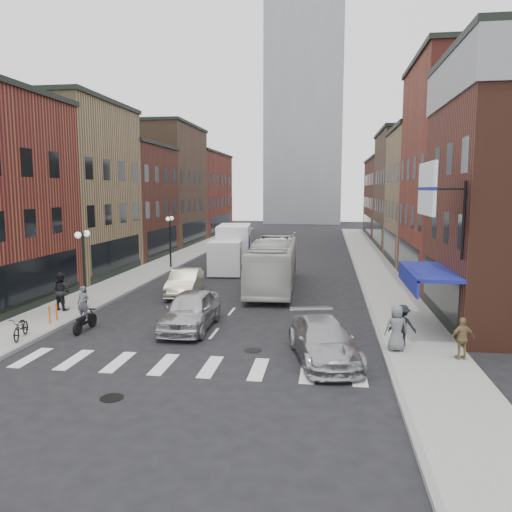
{
  "coord_description": "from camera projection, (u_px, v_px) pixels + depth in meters",
  "views": [
    {
      "loc": [
        4.78,
        -19.4,
        6.15
      ],
      "look_at": [
        0.95,
        7.1,
        2.6
      ],
      "focal_mm": 35.0,
      "sensor_mm": 36.0,
      "label": 1
    }
  ],
  "objects": [
    {
      "name": "billboard_sign",
      "position": [
        429.0,
        191.0,
        18.99
      ],
      "size": [
        1.52,
        3.0,
        3.7
      ],
      "color": "black",
      "rests_on": "ground"
    },
    {
      "name": "bldg_right_mid_a",
      "position": [
        493.0,
        174.0,
        31.19
      ],
      "size": [
        10.3,
        10.2,
        14.3
      ],
      "color": "maroon",
      "rests_on": "ground"
    },
    {
      "name": "ground",
      "position": [
        208.0,
        341.0,
        20.52
      ],
      "size": [
        160.0,
        160.0,
        0.0
      ],
      "primitive_type": "plane",
      "color": "black",
      "rests_on": "ground"
    },
    {
      "name": "sedan_left_far",
      "position": [
        185.0,
        282.0,
        29.29
      ],
      "size": [
        2.11,
        4.77,
        1.52
      ],
      "primitive_type": "imported",
      "rotation": [
        0.0,
        0.0,
        0.11
      ],
      "color": "beige",
      "rests_on": "ground"
    },
    {
      "name": "bldg_right_mid_b",
      "position": [
        453.0,
        196.0,
        41.2
      ],
      "size": [
        10.3,
        10.2,
        11.3
      ],
      "color": "olive",
      "rests_on": "ground"
    },
    {
      "name": "ped_left_solo",
      "position": [
        61.0,
        291.0,
        25.05
      ],
      "size": [
        1.06,
        0.81,
        1.93
      ],
      "primitive_type": "imported",
      "rotation": [
        0.0,
        0.0,
        2.82
      ],
      "color": "black",
      "rests_on": "sidewalk_left"
    },
    {
      "name": "ped_right_a",
      "position": [
        402.0,
        325.0,
        19.29
      ],
      "size": [
        1.1,
        0.64,
        1.62
      ],
      "primitive_type": "imported",
      "rotation": [
        0.0,
        0.0,
        3.02
      ],
      "color": "black",
      "rests_on": "sidewalk_right"
    },
    {
      "name": "curb_car",
      "position": [
        323.0,
        341.0,
        18.08
      ],
      "size": [
        3.14,
        5.36,
        1.46
      ],
      "primitive_type": "imported",
      "rotation": [
        0.0,
        0.0,
        0.23
      ],
      "color": "#A9A9AE",
      "rests_on": "ground"
    },
    {
      "name": "box_truck",
      "position": [
        232.0,
        248.0,
        38.43
      ],
      "size": [
        2.94,
        8.05,
        3.41
      ],
      "rotation": [
        0.0,
        0.0,
        0.11
      ],
      "color": "silver",
      "rests_on": "ground"
    },
    {
      "name": "bike_rack",
      "position": [
        53.0,
        313.0,
        22.81
      ],
      "size": [
        0.08,
        0.68,
        0.8
      ],
      "color": "#D8590C",
      "rests_on": "sidewalk_left"
    },
    {
      "name": "bldg_left_mid_a",
      "position": [
        49.0,
        190.0,
        35.58
      ],
      "size": [
        10.3,
        10.2,
        12.3
      ],
      "color": "olive",
      "rests_on": "ground"
    },
    {
      "name": "sidewalk_left",
      "position": [
        173.0,
        260.0,
        43.3
      ],
      "size": [
        3.0,
        74.0,
        0.15
      ],
      "primitive_type": "cube",
      "color": "gray",
      "rests_on": "ground"
    },
    {
      "name": "motorcycle_rider",
      "position": [
        84.0,
        310.0,
        21.76
      ],
      "size": [
        0.57,
        1.98,
        2.01
      ],
      "rotation": [
        0.0,
        0.0,
        -0.04
      ],
      "color": "black",
      "rests_on": "ground"
    },
    {
      "name": "bldg_right_far_b",
      "position": [
        406.0,
        198.0,
        65.8
      ],
      "size": [
        10.3,
        16.2,
        10.3
      ],
      "color": "#4F271C",
      "rests_on": "ground"
    },
    {
      "name": "streetlamp_far",
      "position": [
        170.0,
        232.0,
        38.85
      ],
      "size": [
        0.32,
        1.22,
        4.11
      ],
      "color": "black",
      "rests_on": "ground"
    },
    {
      "name": "curb_left",
      "position": [
        190.0,
        262.0,
        43.1
      ],
      "size": [
        0.2,
        74.0,
        0.16
      ],
      "primitive_type": "cube",
      "color": "gray",
      "rests_on": "ground"
    },
    {
      "name": "sidewalk_right",
      "position": [
        373.0,
        265.0,
        40.89
      ],
      "size": [
        3.0,
        74.0,
        0.15
      ],
      "primitive_type": "cube",
      "color": "gray",
      "rests_on": "ground"
    },
    {
      "name": "ped_right_c",
      "position": [
        396.0,
        328.0,
        18.68
      ],
      "size": [
        0.93,
        0.69,
        1.75
      ],
      "primitive_type": "imported",
      "rotation": [
        0.0,
        0.0,
        3.31
      ],
      "color": "slate",
      "rests_on": "sidewalk_right"
    },
    {
      "name": "sedan_left_near",
      "position": [
        191.0,
        310.0,
        22.19
      ],
      "size": [
        2.02,
        4.99,
        1.7
      ],
      "primitive_type": "imported",
      "rotation": [
        0.0,
        0.0,
        0.0
      ],
      "color": "#BCBCC1",
      "rests_on": "ground"
    },
    {
      "name": "crosswalk_stripes",
      "position": [
        188.0,
        366.0,
        17.58
      ],
      "size": [
        12.0,
        2.2,
        0.01
      ],
      "primitive_type": "cube",
      "color": "silver",
      "rests_on": "ground"
    },
    {
      "name": "bldg_left_mid_b",
      "position": [
        110.0,
        201.0,
        45.52
      ],
      "size": [
        10.3,
        10.2,
        10.3
      ],
      "color": "#4F271C",
      "rests_on": "ground"
    },
    {
      "name": "bldg_left_far_b",
      "position": [
        186.0,
        194.0,
        69.98
      ],
      "size": [
        10.3,
        16.2,
        11.3
      ],
      "color": "maroon",
      "rests_on": "ground"
    },
    {
      "name": "curb_right",
      "position": [
        354.0,
        265.0,
        41.12
      ],
      "size": [
        0.2,
        74.0,
        0.16
      ],
      "primitive_type": "cube",
      "color": "gray",
      "rests_on": "ground"
    },
    {
      "name": "distant_tower",
      "position": [
        305.0,
        89.0,
        93.77
      ],
      "size": [
        14.0,
        14.0,
        50.0
      ],
      "primitive_type": "cube",
      "color": "#9399A0",
      "rests_on": "ground"
    },
    {
      "name": "bldg_left_far_a",
      "position": [
        151.0,
        186.0,
        56.12
      ],
      "size": [
        10.3,
        12.2,
        13.3
      ],
      "color": "#503A28",
      "rests_on": "ground"
    },
    {
      "name": "ped_right_b",
      "position": [
        462.0,
        338.0,
        17.72
      ],
      "size": [
        0.97,
        0.63,
        1.53
      ],
      "primitive_type": "imported",
      "rotation": [
        0.0,
        0.0,
        3.35
      ],
      "color": "olive",
      "rests_on": "sidewalk_right"
    },
    {
      "name": "parked_bicycle",
      "position": [
        21.0,
        328.0,
        20.26
      ],
      "size": [
        1.06,
        1.81,
        0.9
      ],
      "primitive_type": "imported",
      "rotation": [
        0.0,
        0.0,
        0.29
      ],
      "color": "black",
      "rests_on": "sidewalk_left"
    },
    {
      "name": "awning_blue",
      "position": [
        424.0,
        273.0,
        21.37
      ],
      "size": [
        1.8,
        5.0,
        0.78
      ],
      "color": "navy",
      "rests_on": "ground"
    },
    {
      "name": "transit_bus",
      "position": [
        273.0,
        264.0,
        31.3
      ],
      "size": [
        2.99,
        11.14,
        3.08
      ],
      "primitive_type": "imported",
      "rotation": [
        0.0,
        0.0,
        0.04
      ],
      "color": "silver",
      "rests_on": "ground"
    },
    {
      "name": "streetlamp_near",
      "position": [
        83.0,
        255.0,
        25.12
      ],
      "size": [
        0.32,
        1.22,
        4.11
      ],
      "color": "black",
      "rests_on": "ground"
    },
    {
      "name": "bldg_right_far_a",
      "position": [
        427.0,
        190.0,
        51.93
      ],
      "size": [
        10.3,
        12.2,
        12.3
      ],
      "color": "#503A28",
      "rests_on": "ground"
    }
  ]
}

